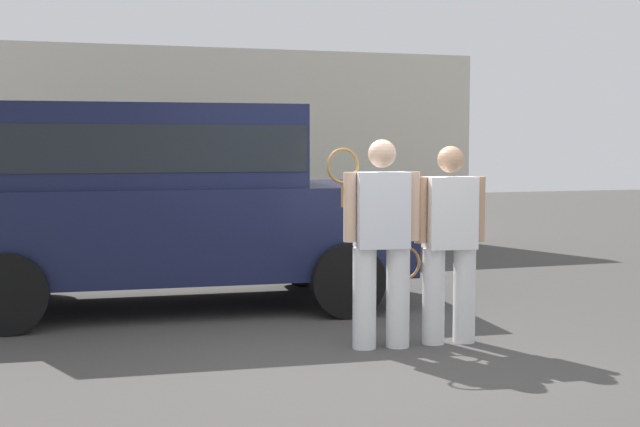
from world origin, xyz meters
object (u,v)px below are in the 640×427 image
object	(u,v)px
parked_suv	(165,196)
potted_plant_by_porch	(372,221)
tennis_player_woman	(449,242)
tennis_player_man	(381,240)

from	to	relation	value
parked_suv	potted_plant_by_porch	size ratio (longest dim) A/B	5.03
parked_suv	tennis_player_woman	xyz separation A→B (m)	(2.06, -2.32, -0.29)
tennis_player_man	tennis_player_woman	size ratio (longest dim) A/B	1.03
parked_suv	tennis_player_man	bearing A→B (deg)	-54.13
tennis_player_man	tennis_player_woman	bearing A→B (deg)	-173.73
tennis_player_man	tennis_player_woman	xyz separation A→B (m)	(0.60, -0.01, -0.04)
parked_suv	potted_plant_by_porch	bearing A→B (deg)	45.96
tennis_player_man	potted_plant_by_porch	distance (m)	5.80
tennis_player_man	potted_plant_by_porch	world-z (taller)	tennis_player_man
tennis_player_man	potted_plant_by_porch	size ratio (longest dim) A/B	1.82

